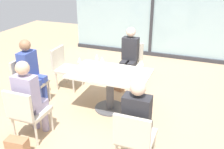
% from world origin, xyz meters
% --- Properties ---
extents(ground_plane, '(12.00, 12.00, 0.00)m').
position_xyz_m(ground_plane, '(0.00, 0.00, 0.00)').
color(ground_plane, tan).
extents(window_wall_backdrop, '(4.64, 0.10, 2.70)m').
position_xyz_m(window_wall_backdrop, '(0.00, 3.20, 1.21)').
color(window_wall_backdrop, '#9BB7BC').
rests_on(window_wall_backdrop, ground_plane).
extents(dining_table_main, '(1.37, 0.88, 0.73)m').
position_xyz_m(dining_table_main, '(0.00, 0.00, 0.55)').
color(dining_table_main, silver).
rests_on(dining_table_main, ground_plane).
extents(chair_front_left, '(0.46, 0.50, 0.87)m').
position_xyz_m(chair_front_left, '(-0.82, -1.26, 0.50)').
color(chair_front_left, beige).
rests_on(chair_front_left, ground_plane).
extents(chair_near_window, '(0.46, 0.51, 0.87)m').
position_xyz_m(chair_near_window, '(0.00, 1.26, 0.50)').
color(chair_near_window, beige).
rests_on(chair_near_window, ground_plane).
extents(chair_side_end, '(0.50, 0.46, 0.87)m').
position_xyz_m(chair_side_end, '(-1.52, -0.33, 0.50)').
color(chair_side_end, beige).
rests_on(chair_side_end, ground_plane).
extents(chair_front_right, '(0.46, 0.50, 0.87)m').
position_xyz_m(chair_front_right, '(0.82, -1.26, 0.50)').
color(chair_front_right, beige).
rests_on(chair_front_right, ground_plane).
extents(chair_far_left, '(0.50, 0.46, 0.87)m').
position_xyz_m(chair_far_left, '(-1.22, 0.50, 0.50)').
color(chair_far_left, beige).
rests_on(chair_far_left, ground_plane).
extents(person_front_left, '(0.34, 0.39, 1.26)m').
position_xyz_m(person_front_left, '(-0.82, -1.15, 0.70)').
color(person_front_left, '#9E93B7').
rests_on(person_front_left, ground_plane).
extents(person_near_window, '(0.34, 0.39, 1.26)m').
position_xyz_m(person_near_window, '(-0.00, 1.15, 0.70)').
color(person_near_window, '#28282D').
rests_on(person_near_window, ground_plane).
extents(person_side_end, '(0.39, 0.34, 1.26)m').
position_xyz_m(person_side_end, '(-1.41, -0.33, 0.70)').
color(person_side_end, '#384C9E').
rests_on(person_side_end, ground_plane).
extents(person_front_right, '(0.34, 0.39, 1.26)m').
position_xyz_m(person_front_right, '(0.82, -1.15, 0.70)').
color(person_front_right, '#28282D').
rests_on(person_front_right, ground_plane).
extents(wine_glass_0, '(0.07, 0.07, 0.18)m').
position_xyz_m(wine_glass_0, '(-0.25, 0.23, 0.86)').
color(wine_glass_0, silver).
rests_on(wine_glass_0, dining_table_main).
extents(wine_glass_1, '(0.07, 0.07, 0.18)m').
position_xyz_m(wine_glass_1, '(-0.62, 0.06, 0.86)').
color(wine_glass_1, silver).
rests_on(wine_glass_1, dining_table_main).
extents(wine_glass_2, '(0.07, 0.07, 0.18)m').
position_xyz_m(wine_glass_2, '(-0.11, -0.33, 0.86)').
color(wine_glass_2, silver).
rests_on(wine_glass_2, dining_table_main).
extents(wine_glass_3, '(0.07, 0.07, 0.18)m').
position_xyz_m(wine_glass_3, '(-0.15, 0.09, 0.86)').
color(wine_glass_3, silver).
rests_on(wine_glass_3, dining_table_main).
extents(wine_glass_4, '(0.07, 0.07, 0.18)m').
position_xyz_m(wine_glass_4, '(-0.39, 0.33, 0.86)').
color(wine_glass_4, silver).
rests_on(wine_glass_4, dining_table_main).
extents(wine_glass_5, '(0.07, 0.07, 0.18)m').
position_xyz_m(wine_glass_5, '(0.49, 0.30, 0.86)').
color(wine_glass_5, silver).
rests_on(wine_glass_5, dining_table_main).
extents(coffee_cup, '(0.08, 0.08, 0.09)m').
position_xyz_m(coffee_cup, '(0.44, -0.31, 0.78)').
color(coffee_cup, white).
rests_on(coffee_cup, dining_table_main).
extents(cell_phone_on_table, '(0.13, 0.16, 0.01)m').
position_xyz_m(cell_phone_on_table, '(0.57, -0.36, 0.73)').
color(cell_phone_on_table, black).
rests_on(cell_phone_on_table, dining_table_main).
extents(handbag_0, '(0.32, 0.19, 0.28)m').
position_xyz_m(handbag_0, '(-0.74, -1.63, 0.14)').
color(handbag_0, '#A3704C').
rests_on(handbag_0, ground_plane).
extents(handbag_1, '(0.34, 0.25, 0.28)m').
position_xyz_m(handbag_1, '(-0.14, 0.79, 0.14)').
color(handbag_1, '#A3704C').
rests_on(handbag_1, ground_plane).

